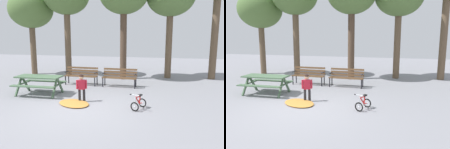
{
  "view_description": "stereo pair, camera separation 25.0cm",
  "coord_description": "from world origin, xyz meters",
  "views": [
    {
      "loc": [
        2.74,
        -6.5,
        2.38
      ],
      "look_at": [
        0.75,
        2.02,
        0.85
      ],
      "focal_mm": 36.01,
      "sensor_mm": 36.0,
      "label": 1
    },
    {
      "loc": [
        2.98,
        -6.44,
        2.38
      ],
      "look_at": [
        0.75,
        2.02,
        0.85
      ],
      "focal_mm": 36.01,
      "sensor_mm": 36.0,
      "label": 2
    }
  ],
  "objects": [
    {
      "name": "picnic_table",
      "position": [
        -2.15,
        1.49,
        0.59
      ],
      "size": [
        1.84,
        1.39,
        0.79
      ],
      "color": "#4C6B4C",
      "rests_on": "ground"
    },
    {
      "name": "tree_far_left",
      "position": [
        -5.07,
        5.8,
        3.85
      ],
      "size": [
        2.6,
        2.6,
        5.0
      ],
      "color": "brown",
      "rests_on": "ground"
    },
    {
      "name": "park_bench_left",
      "position": [
        0.74,
        3.61,
        0.51
      ],
      "size": [
        1.61,
        0.49,
        0.85
      ],
      "color": "brown",
      "rests_on": "ground"
    },
    {
      "name": "child_standing",
      "position": [
        -0.11,
        0.9,
        0.59
      ],
      "size": [
        0.36,
        0.25,
        1.01
      ],
      "color": "black",
      "rests_on": "ground"
    },
    {
      "name": "ground",
      "position": [
        0.0,
        0.0,
        0.0
      ],
      "size": [
        36.0,
        36.0,
        0.0
      ],
      "primitive_type": "plane",
      "color": "gray"
    },
    {
      "name": "park_bench_far_left",
      "position": [
        -1.16,
        3.66,
        0.51
      ],
      "size": [
        1.61,
        0.49,
        0.85
      ],
      "color": "brown",
      "rests_on": "ground"
    },
    {
      "name": "leaf_pile",
      "position": [
        -0.29,
        0.57,
        0.04
      ],
      "size": [
        1.52,
        1.4,
        0.07
      ],
      "primitive_type": "ellipsoid",
      "rotation": [
        0.0,
        0.0,
        2.6
      ],
      "color": "#C68438",
      "rests_on": "ground"
    },
    {
      "name": "kids_bicycle",
      "position": [
        1.98,
        0.55,
        0.2
      ],
      "size": [
        0.52,
        0.63,
        0.54
      ],
      "color": "black",
      "rests_on": "ground"
    }
  ]
}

